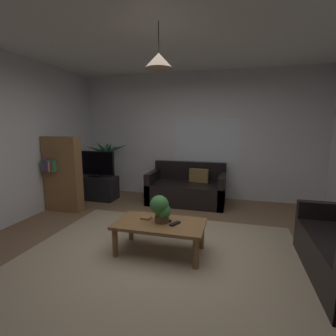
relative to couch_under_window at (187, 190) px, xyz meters
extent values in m
cube|color=brown|center=(0.10, -2.18, -0.28)|extent=(5.23, 5.34, 0.02)
cube|color=tan|center=(0.10, -2.38, -0.27)|extent=(3.40, 2.94, 0.01)
cube|color=silver|center=(0.10, 0.52, 1.09)|extent=(5.35, 0.06, 2.73)
cube|color=white|center=(0.10, -2.18, 2.46)|extent=(5.23, 5.34, 0.02)
cube|color=white|center=(0.33, 0.49, 1.01)|extent=(1.40, 0.01, 0.96)
cube|color=black|center=(0.00, -0.04, -0.06)|extent=(1.56, 0.86, 0.42)
cube|color=black|center=(0.00, 0.33, 0.35)|extent=(1.56, 0.12, 0.40)
cube|color=black|center=(-0.72, -0.04, 0.05)|extent=(0.12, 0.86, 0.64)
cube|color=black|center=(0.71, -0.04, 0.05)|extent=(0.12, 0.86, 0.64)
cube|color=brown|center=(0.23, 0.15, 0.29)|extent=(0.41, 0.17, 0.28)
cube|color=black|center=(2.18, -1.54, 0.05)|extent=(0.86, 0.12, 0.64)
cube|color=olive|center=(0.06, -2.15, 0.11)|extent=(1.12, 0.61, 0.04)
cylinder|color=olive|center=(-0.44, -2.39, -0.09)|extent=(0.07, 0.07, 0.36)
cylinder|color=olive|center=(0.56, -2.39, -0.09)|extent=(0.07, 0.07, 0.36)
cylinder|color=olive|center=(-0.44, -1.90, -0.09)|extent=(0.07, 0.07, 0.36)
cylinder|color=olive|center=(0.56, -1.90, -0.09)|extent=(0.07, 0.07, 0.36)
cube|color=#99663F|center=(-0.15, -2.07, 0.14)|extent=(0.13, 0.10, 0.02)
cube|color=black|center=(0.26, -2.16, 0.14)|extent=(0.12, 0.17, 0.02)
cube|color=black|center=(0.13, -2.13, 0.14)|extent=(0.14, 0.15, 0.02)
cylinder|color=brown|center=(0.08, -2.12, 0.17)|extent=(0.18, 0.18, 0.08)
sphere|color=#3D7F3D|center=(0.10, -2.14, 0.28)|extent=(0.20, 0.20, 0.20)
sphere|color=#3D7F3D|center=(0.06, -2.15, 0.36)|extent=(0.23, 0.23, 0.23)
cube|color=black|center=(-1.97, -0.26, -0.02)|extent=(0.90, 0.44, 0.50)
cube|color=black|center=(-1.97, -0.28, 0.53)|extent=(0.91, 0.05, 0.51)
cube|color=black|center=(-1.97, -0.30, 0.53)|extent=(0.87, 0.00, 0.47)
cube|color=black|center=(-1.97, -0.28, 0.25)|extent=(0.24, 0.16, 0.04)
cylinder|color=brown|center=(-1.97, 0.28, -0.12)|extent=(0.32, 0.32, 0.30)
cylinder|color=brown|center=(-1.97, 0.28, 0.36)|extent=(0.05, 0.05, 0.67)
cone|color=#235B2D|center=(-1.72, 0.29, 0.80)|extent=(0.55, 0.13, 0.29)
cone|color=#235B2D|center=(-1.87, 0.44, 0.79)|extent=(0.26, 0.41, 0.32)
cone|color=#235B2D|center=(-2.06, 0.47, 0.84)|extent=(0.25, 0.46, 0.40)
cone|color=#235B2D|center=(-2.16, 0.40, 0.78)|extent=(0.43, 0.38, 0.31)
cone|color=#235B2D|center=(-2.17, 0.17, 0.77)|extent=(0.45, 0.36, 0.28)
cone|color=#235B2D|center=(-2.00, 0.10, 0.83)|extent=(0.16, 0.41, 0.35)
cone|color=#235B2D|center=(-1.82, 0.13, 0.82)|extent=(0.37, 0.40, 0.37)
cube|color=olive|center=(-2.15, -1.08, 0.43)|extent=(0.70, 0.22, 1.40)
cube|color=#387247|center=(-2.43, -1.20, 0.60)|extent=(0.04, 0.16, 0.21)
cube|color=#72387F|center=(-2.39, -1.20, 0.62)|extent=(0.05, 0.16, 0.24)
cube|color=#72387F|center=(-2.34, -1.20, 0.61)|extent=(0.03, 0.16, 0.23)
cube|color=#387247|center=(-2.31, -1.20, 0.60)|extent=(0.03, 0.16, 0.22)
cube|color=beige|center=(-2.27, -1.20, 0.59)|extent=(0.03, 0.16, 0.18)
cube|color=#B22D2D|center=(-2.24, -1.20, 0.59)|extent=(0.03, 0.16, 0.19)
cube|color=#387247|center=(-2.20, -1.20, 0.61)|extent=(0.04, 0.16, 0.22)
cylinder|color=black|center=(0.06, -2.15, 2.29)|extent=(0.01, 0.01, 0.33)
cone|color=tan|center=(0.06, -2.15, 2.04)|extent=(0.32, 0.32, 0.16)
camera|label=1|loc=(0.93, -4.98, 1.33)|focal=26.67mm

